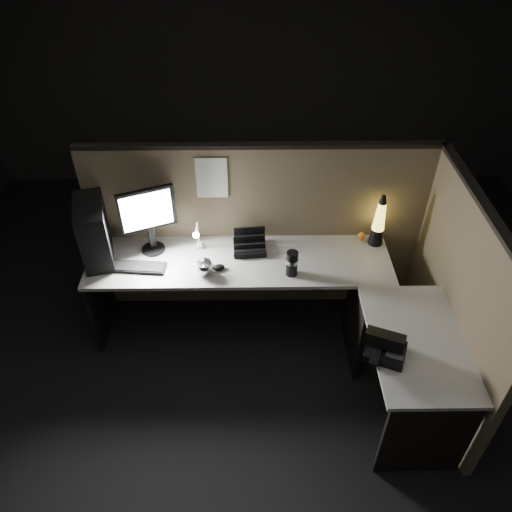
{
  "coord_description": "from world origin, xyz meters",
  "views": [
    {
      "loc": [
        -0.06,
        -2.28,
        3.19
      ],
      "look_at": [
        -0.03,
        0.35,
        0.98
      ],
      "focal_mm": 35.0,
      "sensor_mm": 36.0,
      "label": 1
    }
  ],
  "objects_px": {
    "lava_lamp": "(379,224)",
    "monitor": "(148,215)",
    "keyboard": "(139,267)",
    "pc_tower": "(94,232)",
    "desk_phone": "(384,347)"
  },
  "relations": [
    {
      "from": "desk_phone",
      "to": "keyboard",
      "type": "bearing_deg",
      "value": 175.93
    },
    {
      "from": "pc_tower",
      "to": "desk_phone",
      "type": "relative_size",
      "value": 1.55
    },
    {
      "from": "pc_tower",
      "to": "keyboard",
      "type": "height_order",
      "value": "pc_tower"
    },
    {
      "from": "keyboard",
      "to": "desk_phone",
      "type": "height_order",
      "value": "desk_phone"
    },
    {
      "from": "keyboard",
      "to": "pc_tower",
      "type": "bearing_deg",
      "value": 160.84
    },
    {
      "from": "monitor",
      "to": "desk_phone",
      "type": "bearing_deg",
      "value": -55.65
    },
    {
      "from": "monitor",
      "to": "keyboard",
      "type": "distance_m",
      "value": 0.4
    },
    {
      "from": "monitor",
      "to": "pc_tower",
      "type": "bearing_deg",
      "value": 169.85
    },
    {
      "from": "pc_tower",
      "to": "desk_phone",
      "type": "height_order",
      "value": "pc_tower"
    },
    {
      "from": "monitor",
      "to": "keyboard",
      "type": "bearing_deg",
      "value": -131.19
    },
    {
      "from": "lava_lamp",
      "to": "keyboard",
      "type": "bearing_deg",
      "value": -171.22
    },
    {
      "from": "lava_lamp",
      "to": "monitor",
      "type": "bearing_deg",
      "value": -178.24
    },
    {
      "from": "pc_tower",
      "to": "monitor",
      "type": "height_order",
      "value": "monitor"
    },
    {
      "from": "keyboard",
      "to": "desk_phone",
      "type": "distance_m",
      "value": 1.85
    },
    {
      "from": "monitor",
      "to": "desk_phone",
      "type": "xyz_separation_m",
      "value": [
        1.58,
        -1.04,
        -0.27
      ]
    }
  ]
}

